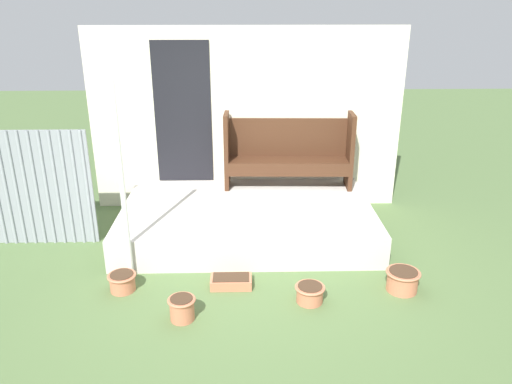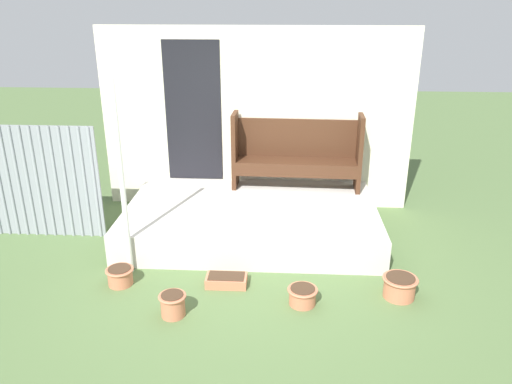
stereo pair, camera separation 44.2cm
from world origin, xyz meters
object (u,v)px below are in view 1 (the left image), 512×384
flower_pot_left (122,281)px  flower_pot_right (310,293)px  flower_pot_far_right (402,280)px  flower_pot_middle (182,308)px  planter_box_rect (231,281)px  support_post (122,186)px  bench (288,150)px

flower_pot_left → flower_pot_right: 2.01m
flower_pot_right → flower_pot_far_right: 1.04m
flower_pot_middle → flower_pot_far_right: 2.35m
planter_box_rect → flower_pot_middle: bearing=-128.4°
support_post → flower_pot_far_right: size_ratio=5.95×
flower_pot_right → flower_pot_far_right: flower_pot_far_right is taller
flower_pot_left → planter_box_rect: size_ratio=0.69×
support_post → bench: support_post is taller
support_post → flower_pot_far_right: 3.15m
flower_pot_far_right → planter_box_rect: 1.85m
bench → planter_box_rect: bench is taller
flower_pot_left → flower_pot_far_right: size_ratio=0.83×
flower_pot_middle → flower_pot_far_right: bearing=11.3°
bench → flower_pot_left: (-1.94, -2.08, -0.83)m
support_post → planter_box_rect: support_post is taller
flower_pot_right → bench: bearing=91.1°
bench → planter_box_rect: 2.35m
flower_pot_far_right → support_post: bearing=173.2°
support_post → flower_pot_right: 2.26m
flower_pot_right → flower_pot_far_right: bearing=10.5°
bench → flower_pot_left: size_ratio=5.84×
support_post → flower_pot_left: (-0.03, -0.28, -0.99)m
flower_pot_right → flower_pot_left: bearing=172.4°
bench → flower_pot_far_right: bench is taller
flower_pot_middle → flower_pot_far_right: size_ratio=0.75×
bench → flower_pot_middle: (-1.24, -2.62, -0.81)m
flower_pot_middle → flower_pot_left: bearing=142.6°
support_post → flower_pot_left: bearing=-96.7°
flower_pot_left → flower_pot_right: size_ratio=0.98×
bench → flower_pot_far_right: bearing=-61.8°
flower_pot_left → flower_pot_right: flower_pot_left is taller
support_post → flower_pot_middle: bearing=-50.6°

